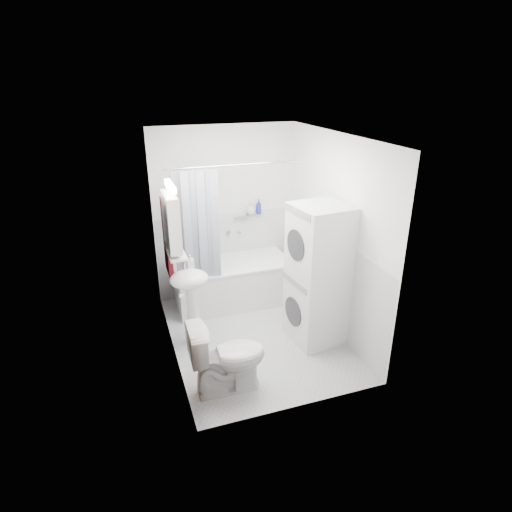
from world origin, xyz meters
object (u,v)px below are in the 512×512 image
object	(u,v)px
bathtub	(233,280)
toilet	(227,357)
sink	(190,290)
washer_dryer	(318,275)

from	to	relation	value
bathtub	toilet	world-z (taller)	toilet
toilet	sink	bearing A→B (deg)	12.55
bathtub	sink	bearing A→B (deg)	-131.63
sink	washer_dryer	size ratio (longest dim) A/B	0.62
bathtub	toilet	bearing A→B (deg)	-107.56
sink	toilet	size ratio (longest dim) A/B	1.35
bathtub	toilet	size ratio (longest dim) A/B	2.05
sink	toilet	xyz separation A→B (m)	(0.18, -0.92, -0.32)
sink	toilet	distance (m)	0.99
washer_dryer	toilet	size ratio (longest dim) A/B	2.17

